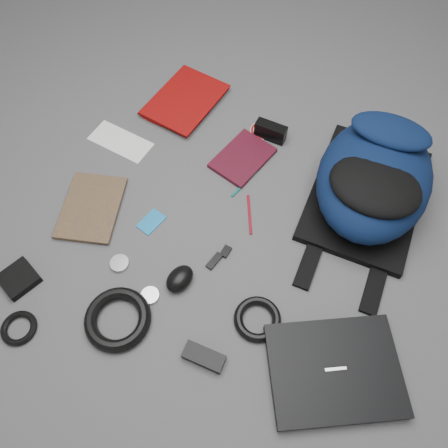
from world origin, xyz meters
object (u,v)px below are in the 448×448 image
at_px(mouse, 180,279).
at_px(compact_camera, 271,131).
at_px(laptop, 334,370).
at_px(textbook_red, 161,89).
at_px(pouch, 19,279).
at_px(dvd_case, 243,158).
at_px(power_brick, 204,357).
at_px(backpack, 374,177).
at_px(comic_book, 64,204).

bearing_deg(mouse, compact_camera, 99.75).
relative_size(laptop, mouse, 3.67).
relative_size(textbook_red, pouch, 3.03).
xyz_separation_m(laptop, compact_camera, (-0.42, 0.69, 0.01)).
xyz_separation_m(dvd_case, compact_camera, (0.05, 0.13, 0.02)).
bearing_deg(mouse, power_brick, -33.53).
distance_m(dvd_case, compact_camera, 0.14).
bearing_deg(power_brick, laptop, 17.14).
relative_size(compact_camera, power_brick, 0.98).
bearing_deg(dvd_case, textbook_red, 172.41).
relative_size(backpack, mouse, 5.71).
bearing_deg(pouch, compact_camera, 57.73).
relative_size(laptop, pouch, 3.51).
relative_size(dvd_case, power_brick, 1.83).
height_order(comic_book, mouse, mouse).
bearing_deg(compact_camera, backpack, -14.65).
distance_m(laptop, textbook_red, 1.14).
relative_size(compact_camera, pouch, 1.14).
distance_m(backpack, textbook_red, 0.84).
xyz_separation_m(compact_camera, mouse, (-0.06, -0.61, -0.01)).
relative_size(backpack, comic_book, 2.13).
distance_m(laptop, pouch, 0.92).
xyz_separation_m(backpack, compact_camera, (-0.37, 0.12, -0.08)).
xyz_separation_m(compact_camera, power_brick, (0.09, -0.78, -0.02)).
bearing_deg(pouch, power_brick, -0.11).
bearing_deg(mouse, pouch, -142.89).
xyz_separation_m(comic_book, compact_camera, (0.51, 0.52, 0.02)).
distance_m(backpack, compact_camera, 0.39).
xyz_separation_m(backpack, textbook_red, (-0.81, 0.17, -0.09)).
bearing_deg(compact_camera, pouch, -118.62).
height_order(laptop, compact_camera, compact_camera).
relative_size(laptop, comic_book, 1.37).
distance_m(backpack, power_brick, 0.73).
relative_size(textbook_red, comic_book, 1.19).
xyz_separation_m(laptop, pouch, (-0.91, -0.10, -0.00)).
distance_m(mouse, power_brick, 0.23).
xyz_separation_m(backpack, laptop, (0.05, -0.57, -0.09)).
bearing_deg(power_brick, mouse, 131.73).
distance_m(laptop, mouse, 0.48).
height_order(comic_book, dvd_case, comic_book).
bearing_deg(backpack, laptop, -84.00).
bearing_deg(power_brick, pouch, -179.37).
distance_m(compact_camera, pouch, 0.93).
bearing_deg(pouch, dvd_case, 56.13).
relative_size(textbook_red, compact_camera, 2.66).
bearing_deg(compact_camera, textbook_red, 176.99).
height_order(textbook_red, pouch, textbook_red).
bearing_deg(laptop, power_brick, 169.33).
bearing_deg(power_brick, textbook_red, 123.48).
height_order(comic_book, power_brick, power_brick).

